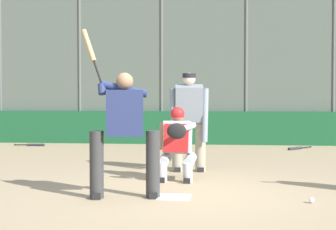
{
  "coord_description": "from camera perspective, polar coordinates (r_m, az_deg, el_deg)",
  "views": [
    {
      "loc": [
        -0.73,
        7.31,
        1.35
      ],
      "look_at": [
        0.19,
        -1.0,
        1.05
      ],
      "focal_mm": 60.0,
      "sensor_mm": 36.0,
      "label": 1
    }
  ],
  "objects": [
    {
      "name": "catcher_behind_plate",
      "position": [
        8.81,
        0.9,
        -2.82
      ],
      "size": [
        0.62,
        0.74,
        1.16
      ],
      "rotation": [
        0.0,
        0.0,
        -0.07
      ],
      "color": "#B7B7BC",
      "rests_on": "ground_plane"
    },
    {
      "name": "spare_bat_by_padding",
      "position": [
        15.19,
        -13.51,
        -2.97
      ],
      "size": [
        0.8,
        0.12,
        0.07
      ],
      "rotation": [
        0.0,
        0.0,
        3.22
      ],
      "color": "black",
      "rests_on": "ground_plane"
    },
    {
      "name": "baseball_loose",
      "position": [
        7.29,
        14.38,
        -8.39
      ],
      "size": [
        0.07,
        0.07,
        0.07
      ],
      "primitive_type": "sphere",
      "color": "white",
      "rests_on": "ground_plane"
    },
    {
      "name": "home_plate_marker",
      "position": [
        7.47,
        0.61,
        -8.32
      ],
      "size": [
        0.43,
        0.43,
        0.01
      ],
      "primitive_type": "cube",
      "color": "white",
      "rests_on": "ground_plane"
    },
    {
      "name": "umpire_home",
      "position": [
        9.84,
        2.15,
        -0.36
      ],
      "size": [
        0.7,
        0.47,
        1.74
      ],
      "rotation": [
        0.0,
        0.0,
        0.11
      ],
      "color": "gray",
      "rests_on": "ground_plane"
    },
    {
      "name": "backstop_fence",
      "position": [
        15.4,
        3.62,
        5.06
      ],
      "size": [
        20.88,
        0.08,
        4.14
      ],
      "color": "#515651",
      "rests_on": "ground_plane"
    },
    {
      "name": "padding_wall",
      "position": [
        15.3,
        3.59,
        -1.31
      ],
      "size": [
        20.38,
        0.18,
        0.9
      ],
      "primitive_type": "cube",
      "color": "#19512D",
      "rests_on": "ground_plane"
    },
    {
      "name": "bleachers_beyond",
      "position": [
        17.9,
        4.1,
        -0.71
      ],
      "size": [
        14.56,
        2.5,
        1.48
      ],
      "color": "slate",
      "rests_on": "ground_plane"
    },
    {
      "name": "ground_plane",
      "position": [
        7.47,
        0.61,
        -8.36
      ],
      "size": [
        160.0,
        160.0,
        0.0
      ],
      "primitive_type": "plane",
      "color": "tan"
    },
    {
      "name": "spare_bat_third_base_side",
      "position": [
        14.23,
        12.97,
        -3.3
      ],
      "size": [
        0.66,
        0.68,
        0.07
      ],
      "rotation": [
        0.0,
        0.0,
        0.81
      ],
      "color": "black",
      "rests_on": "ground_plane"
    },
    {
      "name": "batter_at_plate",
      "position": [
        7.35,
        -4.5,
        -1.49
      ],
      "size": [
        1.13,
        0.59,
        2.25
      ],
      "rotation": [
        0.0,
        0.0,
        0.18
      ],
      "color": "#333333",
      "rests_on": "ground_plane"
    }
  ]
}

